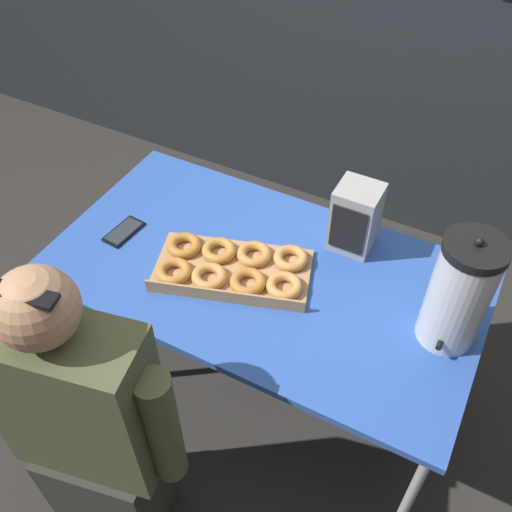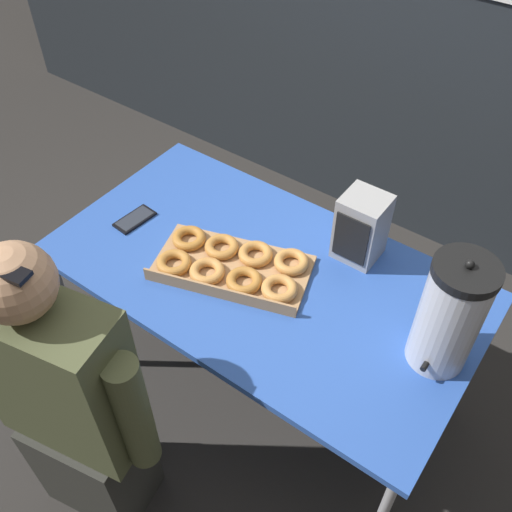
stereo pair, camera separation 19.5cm
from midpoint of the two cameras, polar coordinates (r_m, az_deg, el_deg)
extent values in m
plane|color=#2D2B28|center=(2.58, 2.72, -12.87)|extent=(12.00, 12.00, 0.00)
cube|color=#2D56B2|center=(2.00, 3.43, -1.96)|extent=(1.50, 0.83, 0.03)
cylinder|color=#ADADB2|center=(2.44, -15.93, -5.68)|extent=(0.03, 0.03, 0.71)
cylinder|color=#ADADB2|center=(2.77, -4.91, 3.80)|extent=(0.03, 0.03, 0.71)
cylinder|color=#ADADB2|center=(2.39, 22.63, -9.89)|extent=(0.03, 0.03, 0.71)
cube|color=tan|center=(1.98, 0.42, -1.31)|extent=(0.60, 0.43, 0.02)
cube|color=tan|center=(1.88, -0.87, -3.66)|extent=(0.51, 0.17, 0.04)
torus|color=#C07E36|center=(1.97, -5.43, -0.83)|extent=(0.12, 0.12, 0.03)
torus|color=#D18F47|center=(1.94, -2.05, -1.71)|extent=(0.16, 0.16, 0.03)
torus|color=#BD7B33|center=(1.91, 1.71, -2.65)|extent=(0.15, 0.15, 0.03)
torus|color=#D39149|center=(1.89, 5.30, -3.44)|extent=(0.17, 0.17, 0.03)
torus|color=#BA7730|center=(2.06, -4.03, 1.63)|extent=(0.17, 0.17, 0.03)
torus|color=#C5823B|center=(2.02, -0.70, 0.78)|extent=(0.17, 0.17, 0.03)
torus|color=#CA8840|center=(2.00, 2.75, 0.06)|extent=(0.15, 0.15, 0.03)
torus|color=#D18F47|center=(1.98, 6.37, -0.74)|extent=(0.16, 0.16, 0.03)
cylinder|color=silver|center=(1.74, 21.81, -5.99)|extent=(0.18, 0.18, 0.37)
cylinder|color=black|center=(1.60, 23.70, -1.55)|extent=(0.18, 0.18, 0.03)
sphere|color=black|center=(1.58, 23.96, -0.94)|extent=(0.02, 0.02, 0.02)
cylinder|color=black|center=(1.77, 19.75, -10.35)|extent=(0.02, 0.04, 0.02)
cube|color=black|center=(2.20, -9.57, 3.52)|extent=(0.09, 0.16, 0.01)
cube|color=#2D333D|center=(2.19, -9.59, 3.63)|extent=(0.08, 0.14, 0.00)
cube|color=#9E9E9E|center=(2.01, 13.26, 2.70)|extent=(0.15, 0.14, 0.26)
cube|color=black|center=(1.96, 12.29, 1.49)|extent=(0.12, 0.01, 0.18)
cube|color=#33332D|center=(2.20, -13.25, -19.29)|extent=(0.40, 0.32, 0.48)
cube|color=#4C5133|center=(1.74, -16.24, -11.60)|extent=(0.48, 0.29, 0.60)
sphere|color=tan|center=(1.43, -19.48, -2.76)|extent=(0.20, 0.20, 0.20)
cylinder|color=#4C5133|center=(1.66, -8.75, -15.60)|extent=(0.10, 0.10, 0.48)
camera|label=1|loc=(0.10, -87.13, 2.94)|focal=40.00mm
camera|label=2|loc=(0.10, 92.87, -2.94)|focal=40.00mm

